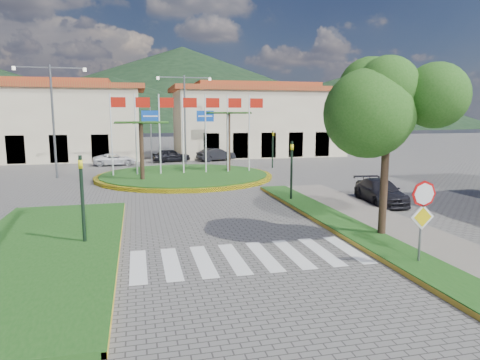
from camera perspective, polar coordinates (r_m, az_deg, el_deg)
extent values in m
plane|color=#605D5B|center=(10.50, 6.54, -17.18)|extent=(160.00, 160.00, 0.00)
cube|color=gray|center=(14.99, 26.11, -9.66)|extent=(4.00, 28.00, 0.15)
cube|color=#1A4E16|center=(14.27, 22.33, -10.27)|extent=(1.60, 28.00, 0.18)
cube|color=#1A4E16|center=(15.83, -24.89, -8.56)|extent=(5.00, 14.00, 0.18)
cube|color=silver|center=(14.03, 0.83, -10.27)|extent=(8.00, 3.00, 0.01)
cylinder|color=yellow|center=(31.34, -7.41, 0.51)|extent=(12.70, 12.70, 0.24)
cylinder|color=#1A4E16|center=(31.33, -7.41, 0.57)|extent=(12.00, 12.00, 0.30)
cylinder|color=black|center=(28.95, -12.96, 3.48)|extent=(0.28, 0.28, 4.05)
cylinder|color=black|center=(32.64, -1.54, 4.83)|extent=(0.28, 0.28, 4.68)
cylinder|color=silver|center=(31.42, -16.75, 5.52)|extent=(0.10, 0.10, 6.00)
cube|color=#B4170B|center=(31.37, -15.93, 9.94)|extent=(1.00, 0.03, 0.70)
cylinder|color=silver|center=(31.38, -13.70, 5.63)|extent=(0.10, 0.10, 6.00)
cube|color=#B4170B|center=(31.35, -12.84, 10.05)|extent=(1.00, 0.03, 0.70)
cylinder|color=silver|center=(31.42, -10.65, 5.74)|extent=(0.10, 0.10, 6.00)
cube|color=#B4170B|center=(31.43, -9.76, 10.14)|extent=(1.00, 0.03, 0.70)
cylinder|color=silver|center=(31.55, -7.61, 5.82)|extent=(0.10, 0.10, 6.00)
cube|color=#B4170B|center=(31.59, -6.69, 10.20)|extent=(1.00, 0.03, 0.70)
cylinder|color=silver|center=(31.77, -4.60, 5.89)|extent=(0.10, 0.10, 6.00)
cube|color=#B4170B|center=(31.83, -3.67, 10.23)|extent=(1.00, 0.03, 0.70)
cylinder|color=silver|center=(32.08, -1.65, 5.94)|extent=(0.10, 0.10, 6.00)
cube|color=#B4170B|center=(32.17, -0.69, 10.23)|extent=(1.00, 0.03, 0.70)
cylinder|color=silver|center=(32.46, 1.25, 5.98)|extent=(0.10, 0.10, 6.00)
cube|color=#B4170B|center=(32.58, 2.21, 10.20)|extent=(1.00, 0.03, 0.70)
cylinder|color=slate|center=(14.00, 22.94, -5.71)|extent=(0.07, 0.07, 2.50)
cylinder|color=red|center=(13.76, 23.32, -1.72)|extent=(0.80, 0.03, 0.80)
cube|color=yellow|center=(13.89, 23.17, -4.56)|extent=(0.78, 0.03, 0.78)
cylinder|color=black|center=(16.58, 18.67, 0.04)|extent=(0.28, 0.28, 4.40)
ellipsoid|color=#1E5316|center=(16.42, 19.19, 10.45)|extent=(3.60, 3.60, 3.20)
cylinder|color=black|center=(15.74, -20.25, -2.70)|extent=(0.12, 0.12, 3.20)
imported|color=yellow|center=(15.58, -20.45, 0.90)|extent=(0.15, 0.18, 0.90)
cylinder|color=black|center=(22.46, 6.88, 1.08)|extent=(0.12, 0.12, 3.20)
imported|color=yellow|center=(22.35, 6.93, 3.62)|extent=(0.15, 0.18, 0.90)
cylinder|color=black|center=(36.75, 4.37, 4.09)|extent=(0.12, 0.12, 3.20)
imported|color=yellow|center=(36.69, 4.39, 5.65)|extent=(0.18, 0.15, 0.90)
cylinder|color=slate|center=(39.91, -11.77, 5.74)|extent=(0.12, 0.12, 5.20)
cube|color=#1044B4|center=(39.80, -11.85, 8.33)|extent=(1.60, 0.05, 1.00)
cylinder|color=slate|center=(40.39, -4.63, 5.93)|extent=(0.12, 0.12, 5.20)
cube|color=#1044B4|center=(40.28, -4.65, 8.49)|extent=(1.60, 0.05, 1.00)
cylinder|color=slate|center=(39.08, -7.35, 7.85)|extent=(0.16, 0.16, 8.00)
cube|color=slate|center=(39.10, -9.26, 13.38)|extent=(2.40, 0.08, 0.08)
cube|color=slate|center=(39.36, -5.67, 13.42)|extent=(2.40, 0.08, 0.08)
cylinder|color=slate|center=(33.33, -23.62, 7.04)|extent=(0.16, 0.16, 8.00)
cube|color=slate|center=(33.71, -26.09, 13.38)|extent=(2.40, 0.08, 0.08)
cube|color=slate|center=(33.30, -21.95, 13.70)|extent=(2.40, 0.08, 0.08)
cube|color=beige|center=(48.05, -26.65, 6.56)|extent=(22.00, 9.00, 7.00)
cube|color=#AA3821|center=(48.12, -26.96, 11.02)|extent=(23.32, 9.54, 0.50)
cube|color=#AA3821|center=(48.15, -27.00, 11.61)|extent=(16.50, 4.95, 0.60)
cube|color=beige|center=(48.71, 2.27, 7.49)|extent=(18.00, 9.00, 7.00)
cube|color=#AA3821|center=(48.77, 2.30, 11.90)|extent=(19.08, 9.54, 0.50)
cube|color=#AA3821|center=(48.80, 2.30, 12.49)|extent=(13.50, 4.95, 0.60)
cone|color=black|center=(170.15, -7.59, 12.21)|extent=(180.00, 180.00, 30.00)
cone|color=black|center=(161.51, 13.60, 10.10)|extent=(120.00, 120.00, 18.00)
cone|color=black|center=(139.04, -16.62, 9.82)|extent=(110.00, 110.00, 16.00)
imported|color=silver|center=(40.33, -16.38, 2.65)|extent=(4.01, 2.23, 1.06)
imported|color=black|center=(41.93, -9.17, 3.24)|extent=(3.86, 2.12, 1.24)
imported|color=black|center=(42.38, -3.20, 3.41)|extent=(4.05, 2.53, 1.26)
imported|color=black|center=(23.37, 18.21, -1.48)|extent=(2.28, 4.36, 1.21)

